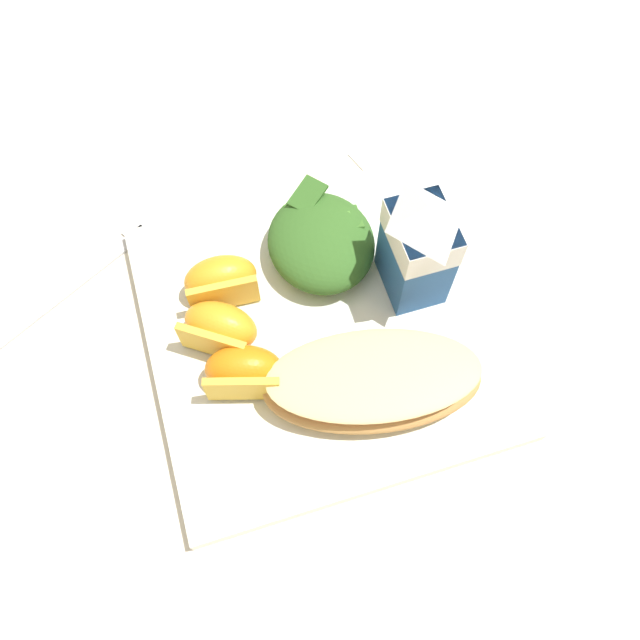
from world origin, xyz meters
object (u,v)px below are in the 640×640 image
(orange_wedge_rear, at_px, (244,371))
(orange_wedge_front, at_px, (221,280))
(orange_wedge_middle, at_px, (220,328))
(paper_napkin, at_px, (427,164))
(metal_fork, at_px, (92,269))
(white_plate, at_px, (320,329))
(cheesy_pizza_bread, at_px, (373,381))
(milk_carton, at_px, (419,244))
(green_salad_pile, at_px, (321,242))

(orange_wedge_rear, bearing_deg, orange_wedge_front, 178.82)
(orange_wedge_middle, relative_size, orange_wedge_rear, 1.03)
(paper_napkin, distance_m, metal_fork, 0.33)
(white_plate, relative_size, cheesy_pizza_bread, 1.53)
(milk_carton, relative_size, orange_wedge_rear, 1.62)
(milk_carton, distance_m, orange_wedge_middle, 0.17)
(cheesy_pizza_bread, bearing_deg, orange_wedge_rear, -111.44)
(cheesy_pizza_bread, bearing_deg, milk_carton, 142.60)
(white_plate, relative_size, orange_wedge_middle, 4.01)
(cheesy_pizza_bread, height_order, orange_wedge_middle, orange_wedge_middle)
(orange_wedge_middle, height_order, orange_wedge_rear, same)
(orange_wedge_middle, xyz_separation_m, orange_wedge_rear, (0.04, 0.01, 0.00))
(green_salad_pile, xyz_separation_m, milk_carton, (0.05, 0.06, 0.04))
(metal_fork, bearing_deg, orange_wedge_front, 59.08)
(cheesy_pizza_bread, distance_m, orange_wedge_middle, 0.13)
(white_plate, xyz_separation_m, orange_wedge_front, (-0.05, -0.07, 0.03))
(orange_wedge_middle, height_order, paper_napkin, orange_wedge_middle)
(white_plate, distance_m, orange_wedge_middle, 0.08)
(cheesy_pizza_bread, bearing_deg, orange_wedge_front, -142.73)
(green_salad_pile, height_order, metal_fork, green_salad_pile)
(green_salad_pile, xyz_separation_m, metal_fork, (-0.05, -0.20, -0.03))
(green_salad_pile, distance_m, milk_carton, 0.09)
(white_plate, height_order, paper_napkin, white_plate)
(metal_fork, bearing_deg, paper_napkin, 94.01)
(cheesy_pizza_bread, distance_m, milk_carton, 0.11)
(orange_wedge_middle, height_order, metal_fork, orange_wedge_middle)
(orange_wedge_middle, bearing_deg, metal_fork, -137.72)
(white_plate, height_order, cheesy_pizza_bread, cheesy_pizza_bread)
(white_plate, bearing_deg, cheesy_pizza_bread, 18.80)
(orange_wedge_front, xyz_separation_m, metal_fork, (-0.06, -0.11, -0.03))
(white_plate, distance_m, orange_wedge_front, 0.09)
(cheesy_pizza_bread, distance_m, orange_wedge_rear, 0.10)
(metal_fork, bearing_deg, orange_wedge_rear, 35.57)
(orange_wedge_rear, xyz_separation_m, metal_fork, (-0.15, -0.10, -0.03))
(cheesy_pizza_bread, height_order, paper_napkin, cheesy_pizza_bread)
(orange_wedge_rear, bearing_deg, milk_carton, 106.53)
(milk_carton, bearing_deg, orange_wedge_rear, -73.47)
(orange_wedge_front, xyz_separation_m, paper_napkin, (-0.09, 0.22, -0.03))
(cheesy_pizza_bread, height_order, orange_wedge_rear, orange_wedge_rear)
(green_salad_pile, height_order, milk_carton, milk_carton)
(milk_carton, distance_m, paper_napkin, 0.16)
(green_salad_pile, distance_m, orange_wedge_front, 0.09)
(paper_napkin, bearing_deg, orange_wedge_front, -68.52)
(orange_wedge_middle, distance_m, metal_fork, 0.15)
(milk_carton, bearing_deg, metal_fork, -111.14)
(milk_carton, bearing_deg, green_salad_pile, -126.77)
(white_plate, height_order, orange_wedge_front, orange_wedge_front)
(orange_wedge_front, height_order, metal_fork, orange_wedge_front)
(cheesy_pizza_bread, xyz_separation_m, green_salad_pile, (-0.13, -0.00, 0.00))
(green_salad_pile, relative_size, orange_wedge_rear, 1.58)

